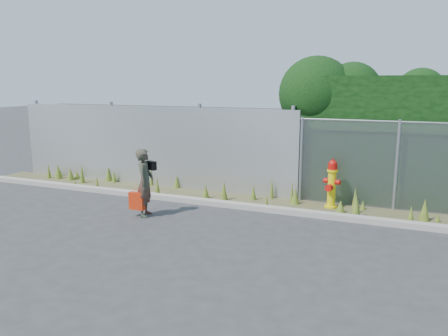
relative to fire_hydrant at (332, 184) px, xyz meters
name	(u,v)px	position (x,y,z in m)	size (l,w,h in m)	color
ground	(211,233)	(-1.86, -2.60, -0.56)	(80.00, 80.00, 0.00)	#313133
curb	(243,206)	(-1.86, -0.80, -0.50)	(16.00, 0.22, 0.12)	gray
weed_strip	(231,194)	(-2.43, -0.13, -0.42)	(16.00, 1.33, 0.55)	#494329
corrugated_fence	(148,146)	(-5.11, 0.41, 0.54)	(8.50, 0.21, 2.30)	#A1A5A8
fire_hydrant	(332,184)	(0.00, 0.00, 0.00)	(0.39, 0.35, 1.16)	yellow
woman	(145,183)	(-3.63, -2.10, 0.18)	(0.54, 0.35, 1.47)	#0D5639
red_tote_bag	(137,201)	(-3.74, -2.26, -0.20)	(0.34, 0.12, 0.44)	#B3180A
black_shoulder_bag	(151,165)	(-3.54, -1.98, 0.53)	(0.25, 0.10, 0.19)	black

